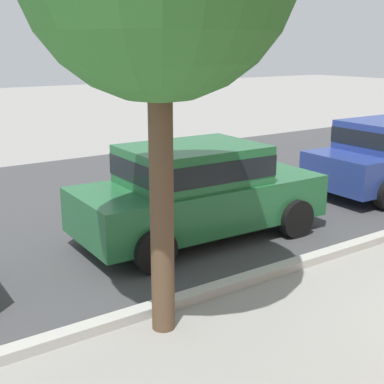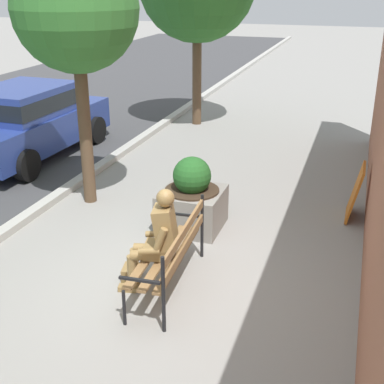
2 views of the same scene
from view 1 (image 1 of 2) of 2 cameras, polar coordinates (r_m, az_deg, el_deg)
street_surface at (r=11.77m, az=-2.20°, el=0.18°), size 60.00×9.00×0.01m
curb_stone at (r=8.43m, az=14.95°, el=-6.18°), size 60.00×0.20×0.12m
parked_car_green at (r=8.66m, az=0.56°, el=0.36°), size 4.15×2.01×1.56m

